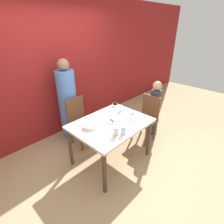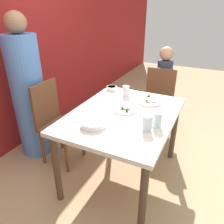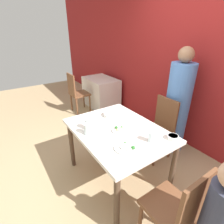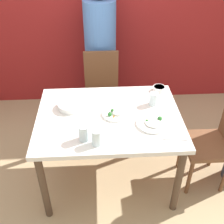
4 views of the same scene
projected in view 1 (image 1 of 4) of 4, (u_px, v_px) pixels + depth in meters
ground_plane at (111, 159)px, 3.14m from camera, size 10.00×10.00×0.00m
wall_back at (57, 70)px, 3.42m from camera, size 10.00×0.06×2.70m
dining_table at (111, 127)px, 2.83m from camera, size 1.22×0.92×0.76m
chair_adult_spot at (80, 120)px, 3.37m from camera, size 0.40×0.40×0.93m
chair_child_spot at (147, 117)px, 3.47m from camera, size 0.40×0.40×0.93m
person_adult at (68, 104)px, 3.48m from camera, size 0.36×0.36×1.62m
person_child at (154, 110)px, 3.62m from camera, size 0.21×0.21×1.18m
bowl_curry at (90, 126)px, 2.65m from camera, size 0.22×0.22×0.05m
plate_rice_adult at (113, 120)px, 2.82m from camera, size 0.22×0.22×0.05m
plate_rice_child at (131, 117)px, 2.92m from camera, size 0.26×0.26×0.06m
bowl_rice_small at (115, 105)px, 3.33m from camera, size 0.12×0.12×0.05m
glass_water_tall at (116, 131)px, 2.46m from camera, size 0.08×0.08×0.13m
glass_water_short at (123, 130)px, 2.48m from camera, size 0.08×0.08×0.13m
glass_water_center at (121, 109)px, 3.11m from camera, size 0.08×0.08×0.11m
fork_steel at (94, 137)px, 2.44m from camera, size 0.18×0.05×0.01m
spoon_steel at (145, 118)px, 2.90m from camera, size 0.18×0.04×0.01m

